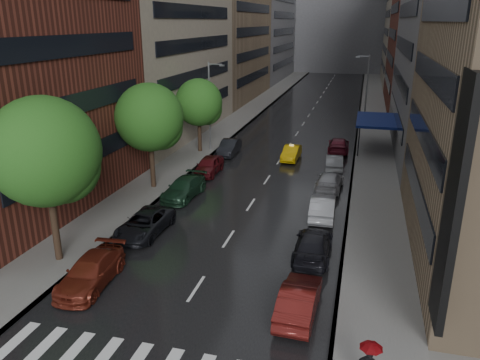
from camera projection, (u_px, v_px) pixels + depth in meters
ground at (165, 337)px, 20.40m from camera, size 220.00×220.00×0.00m
road at (307, 118)px, 66.14m from camera, size 14.00×140.00×0.01m
sidewalk_left at (245, 114)px, 68.29m from camera, size 4.00×140.00×0.15m
sidewalk_right at (373, 121)px, 63.94m from camera, size 4.00×140.00×0.15m
buildings_left at (222, 1)px, 72.64m from camera, size 8.00×108.00×38.00m
buildings_right at (428, 5)px, 63.78m from camera, size 8.05×109.10×36.00m
building_far at (342, 9)px, 123.18m from camera, size 40.00×14.00×32.00m
tree_near at (45, 152)px, 24.76m from camera, size 5.94×5.94×9.47m
tree_mid at (149, 118)px, 36.63m from camera, size 5.38×5.38×8.58m
tree_far at (199, 103)px, 47.33m from camera, size 4.79×4.79×7.63m
taxi at (291, 153)px, 46.18m from camera, size 1.59×4.26×1.39m
parked_cars_left at (177, 194)px, 34.96m from camera, size 2.54×30.88×1.58m
parked_cars_right at (326, 193)px, 35.36m from camera, size 2.27×34.62×1.56m
street_lamp_left at (210, 105)px, 48.13m from camera, size 1.74×0.22×9.00m
street_lamp_right at (366, 90)px, 58.12m from camera, size 1.74×0.22×9.00m
awning at (376, 120)px, 49.23m from camera, size 4.00×8.00×3.12m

